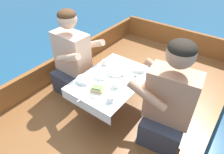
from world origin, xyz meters
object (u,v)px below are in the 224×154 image
(person_port, at_px, (73,61))
(coffee_cup_starboard, at_px, (111,99))
(tin_can, at_px, (105,62))
(coffee_cup_port, at_px, (115,84))
(person_starboard, at_px, (169,103))
(sandwich, at_px, (97,89))

(person_port, xyz_separation_m, coffee_cup_starboard, (0.76, -0.30, 0.06))
(coffee_cup_starboard, relative_size, tin_can, 1.34)
(person_port, bearing_deg, coffee_cup_port, -8.80)
(person_starboard, height_order, coffee_cup_starboard, person_starboard)
(coffee_cup_port, distance_m, tin_can, 0.39)
(person_port, bearing_deg, coffee_cup_starboard, -20.36)
(coffee_cup_port, bearing_deg, sandwich, -119.36)
(sandwich, relative_size, coffee_cup_port, 1.19)
(person_port, relative_size, tin_can, 14.58)
(coffee_cup_starboard, bearing_deg, coffee_cup_port, 114.43)
(coffee_cup_port, bearing_deg, tin_can, 142.28)
(person_port, height_order, coffee_cup_starboard, person_port)
(person_port, relative_size, person_starboard, 0.97)
(sandwich, bearing_deg, coffee_cup_port, 60.64)
(person_starboard, height_order, tin_can, person_starboard)
(person_port, height_order, tin_can, person_port)
(person_port, height_order, coffee_cup_port, person_port)
(person_starboard, xyz_separation_m, coffee_cup_starboard, (-0.41, -0.28, 0.04))
(tin_can, bearing_deg, person_port, -162.80)
(person_starboard, xyz_separation_m, tin_can, (-0.79, 0.14, 0.04))
(person_starboard, bearing_deg, coffee_cup_port, 3.76)
(coffee_cup_starboard, height_order, tin_can, tin_can)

